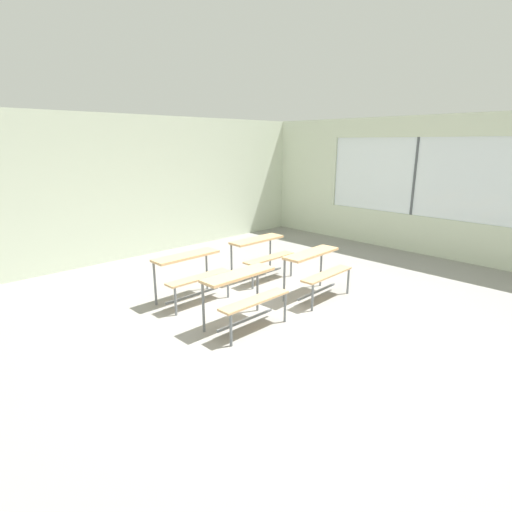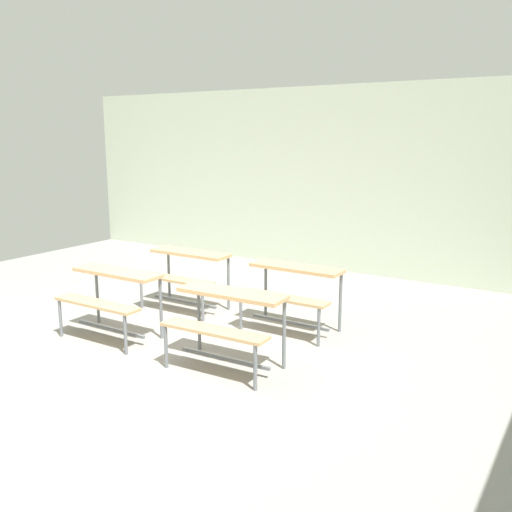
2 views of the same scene
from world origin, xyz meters
TOP-DOWN VIEW (x-y plane):
  - ground at (0.00, 0.00)m, footprint 10.00×9.00m
  - wall_back at (0.00, 4.50)m, footprint 10.00×0.12m
  - wall_right at (5.00, -0.13)m, footprint 0.12×9.00m
  - desk_bench_r0c0 at (-0.44, 0.19)m, footprint 1.10×0.60m
  - desk_bench_r0c1 at (1.13, 0.18)m, footprint 1.12×0.63m
  - desk_bench_r1c0 at (-0.42, 1.45)m, footprint 1.11×0.60m
  - desk_bench_r1c1 at (1.14, 1.46)m, footprint 1.10×0.59m

SIDE VIEW (x-z plane):
  - ground at x=0.00m, z-range -0.05..0.00m
  - desk_bench_r0c0 at x=-0.44m, z-range 0.19..0.93m
  - desk_bench_r0c1 at x=1.13m, z-range 0.19..0.93m
  - desk_bench_r1c0 at x=-0.42m, z-range 0.19..0.93m
  - desk_bench_r1c1 at x=1.14m, z-range 0.19..0.93m
  - wall_right at x=5.00m, z-range -0.05..2.95m
  - wall_back at x=0.00m, z-range 0.00..3.00m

